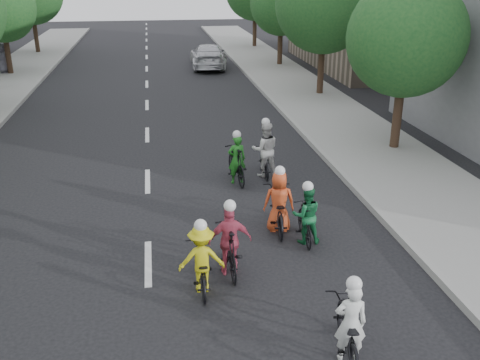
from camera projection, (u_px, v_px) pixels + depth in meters
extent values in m
plane|color=black|center=(148.00, 263.00, 11.95)|extent=(120.00, 120.00, 0.00)
cube|color=gray|center=(341.00, 124.00, 22.30)|extent=(4.00, 80.00, 0.15)
cube|color=#999993|center=(296.00, 126.00, 22.00)|extent=(0.18, 80.00, 0.18)
cube|color=gray|center=(391.00, 3.00, 34.88)|extent=(10.00, 14.00, 8.00)
cylinder|color=black|center=(8.00, 57.00, 32.30)|extent=(0.32, 0.32, 2.27)
sphere|color=#1A4E20|center=(1.00, 8.00, 31.25)|extent=(4.00, 4.00, 4.00)
cylinder|color=black|center=(36.00, 37.00, 40.52)|extent=(0.32, 0.32, 2.48)
cylinder|color=black|center=(397.00, 120.00, 18.91)|extent=(0.32, 0.32, 2.27)
sphere|color=#1A4E20|center=(406.00, 38.00, 17.86)|extent=(4.00, 4.00, 4.00)
cylinder|color=black|center=(321.00, 71.00, 27.12)|extent=(0.32, 0.32, 2.48)
sphere|color=#1A4E20|center=(324.00, 4.00, 25.90)|extent=(4.80, 4.80, 4.80)
cylinder|color=black|center=(280.00, 49.00, 35.41)|extent=(0.32, 0.32, 2.27)
sphere|color=#1A4E20|center=(281.00, 4.00, 34.36)|extent=(4.00, 4.00, 4.00)
cylinder|color=black|center=(255.00, 32.00, 43.62)|extent=(0.32, 0.32, 2.48)
imported|color=black|center=(278.00, 210.00, 13.36)|extent=(0.92, 2.03, 1.03)
imported|color=#D94D22|center=(279.00, 202.00, 13.16)|extent=(0.83, 0.59, 1.57)
sphere|color=white|center=(280.00, 171.00, 12.87)|extent=(0.26, 0.26, 0.26)
imported|color=black|center=(347.00, 331.00, 8.94)|extent=(0.95, 1.94, 0.98)
imported|color=white|center=(351.00, 323.00, 8.76)|extent=(0.58, 0.44, 1.46)
sphere|color=white|center=(354.00, 284.00, 8.48)|extent=(0.26, 0.26, 0.26)
imported|color=black|center=(236.00, 164.00, 16.32)|extent=(0.72, 1.92, 1.13)
imported|color=#237F22|center=(237.00, 159.00, 16.15)|extent=(0.59, 0.42, 1.51)
sphere|color=white|center=(237.00, 135.00, 15.87)|extent=(0.26, 0.26, 0.26)
imported|color=black|center=(230.00, 248.00, 11.47)|extent=(0.51, 1.80, 1.08)
imported|color=#C84664|center=(230.00, 240.00, 11.29)|extent=(0.92, 0.39, 1.57)
sphere|color=white|center=(230.00, 206.00, 10.99)|extent=(0.26, 0.26, 0.26)
imported|color=black|center=(305.00, 222.00, 12.81)|extent=(0.57, 1.60, 0.94)
imported|color=#176A38|center=(306.00, 215.00, 12.63)|extent=(0.73, 0.59, 1.42)
sphere|color=white|center=(308.00, 187.00, 12.36)|extent=(0.26, 0.26, 0.26)
imported|color=black|center=(264.00, 162.00, 16.92)|extent=(0.66, 1.62, 0.83)
imported|color=silver|center=(265.00, 150.00, 16.66)|extent=(0.89, 0.71, 1.74)
sphere|color=white|center=(266.00, 122.00, 16.33)|extent=(0.26, 0.26, 0.26)
imported|color=black|center=(201.00, 268.00, 10.90)|extent=(0.63, 1.70, 0.88)
imported|color=yellow|center=(202.00, 259.00, 10.71)|extent=(0.95, 0.56, 1.45)
sphere|color=white|center=(201.00, 226.00, 10.43)|extent=(0.26, 0.26, 0.26)
imported|color=silver|center=(209.00, 56.00, 34.92)|extent=(2.61, 5.37, 1.51)
imported|color=silver|center=(208.00, 54.00, 36.22)|extent=(2.39, 4.48, 1.45)
imported|color=#575563|center=(2.00, 58.00, 32.48)|extent=(0.62, 0.90, 1.75)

